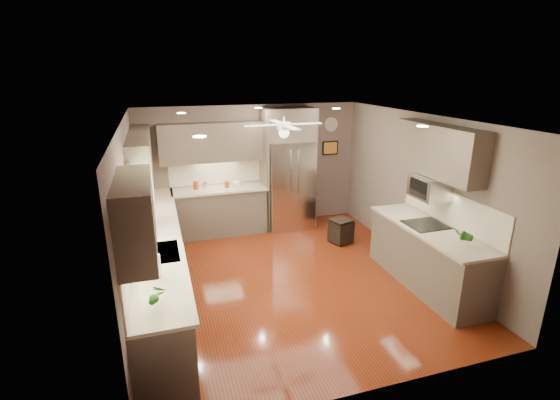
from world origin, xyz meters
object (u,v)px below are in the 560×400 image
soap_bottle (147,233)px  refrigerator (289,171)px  stool (341,231)px  potted_plant_right (462,235)px  microwave (430,187)px  canister_d (227,185)px  potted_plant_left (158,294)px  canister_a (196,185)px  canister_b (205,185)px  paper_towel (156,266)px  bowl (237,185)px

soap_bottle → refrigerator: size_ratio=0.08×
soap_bottle → stool: 3.69m
potted_plant_right → refrigerator: refrigerator is taller
refrigerator → microwave: (1.33, -2.71, 0.29)m
canister_d → potted_plant_left: size_ratio=0.45×
canister_a → canister_b: 0.18m
canister_a → microwave: size_ratio=0.28×
paper_towel → canister_d: bearing=67.4°
bowl → refrigerator: bearing=-3.1°
potted_plant_right → bowl: bearing=121.7°
bowl → stool: bowl is taller
soap_bottle → microwave: microwave is taller
canister_a → stool: (2.54, -1.23, -0.78)m
potted_plant_left → microwave: 4.19m
stool → microwave: bearing=-67.6°
canister_d → paper_towel: paper_towel is taller
refrigerator → soap_bottle: bearing=-141.6°
soap_bottle → microwave: (4.09, -0.51, 0.44)m
canister_d → soap_bottle: soap_bottle is taller
canister_d → bowl: size_ratio=0.70×
potted_plant_left → refrigerator: refrigerator is taller
potted_plant_right → stool: 2.67m
potted_plant_left → stool: size_ratio=0.66×
potted_plant_right → soap_bottle: bearing=160.3°
potted_plant_left → soap_bottle: bearing=93.6°
bowl → microwave: (2.39, -2.77, 0.52)m
canister_d → microwave: bearing=-46.5°
paper_towel → soap_bottle: bearing=95.1°
microwave → soap_bottle: bearing=172.8°
potted_plant_left → refrigerator: (2.65, 3.97, 0.10)m
refrigerator → stool: (0.68, -1.13, -0.95)m
bowl → canister_b: bearing=176.4°
potted_plant_right → refrigerator: bearing=108.4°
canister_d → soap_bottle: size_ratio=0.70×
canister_d → paper_towel: 3.63m
potted_plant_left → stool: (3.33, 2.84, -0.85)m
refrigerator → canister_b: bearing=176.7°
canister_d → refrigerator: refrigerator is taller
paper_towel → potted_plant_right: bearing=-4.3°
potted_plant_left → microwave: bearing=17.6°
canister_a → canister_d: size_ratio=1.15×
refrigerator → canister_d: bearing=178.9°
canister_b → paper_towel: 3.56m
canister_a → bowl: canister_a is taller
soap_bottle → potted_plant_left: bearing=-86.4°
potted_plant_left → bowl: bearing=68.5°
canister_a → soap_bottle: (-0.90, -2.29, 0.02)m
bowl → paper_towel: (-1.60, -3.38, 0.12)m
soap_bottle → paper_towel: 1.14m
canister_b → canister_d: (0.42, -0.07, -0.01)m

